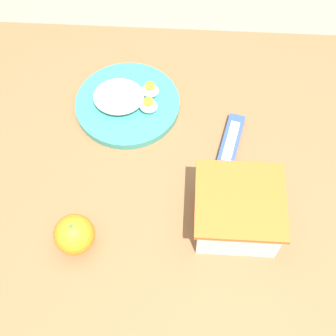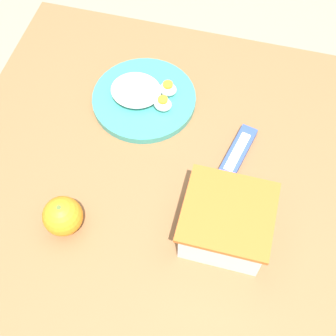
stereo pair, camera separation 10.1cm
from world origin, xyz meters
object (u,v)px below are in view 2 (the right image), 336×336
(candy_bar, at_px, (237,154))
(orange_fruit, at_px, (63,216))
(food_container, at_px, (226,223))
(rice_plate, at_px, (143,96))

(candy_bar, bearing_deg, orange_fruit, 39.10)
(food_container, relative_size, orange_fruit, 2.14)
(rice_plate, bearing_deg, candy_bar, 158.23)
(food_container, relative_size, rice_plate, 0.70)
(orange_fruit, distance_m, candy_bar, 0.40)
(orange_fruit, bearing_deg, food_container, -168.57)
(food_container, height_order, candy_bar, food_container)
(orange_fruit, relative_size, rice_plate, 0.33)
(food_container, bearing_deg, orange_fruit, 11.43)
(orange_fruit, height_order, rice_plate, orange_fruit)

